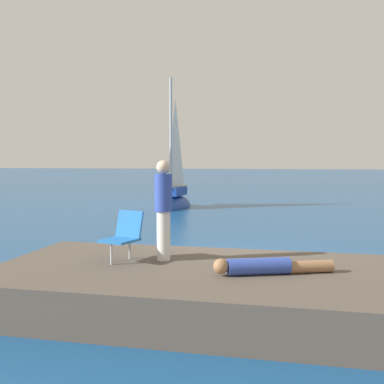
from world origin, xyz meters
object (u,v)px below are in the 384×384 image
person_sunbather (268,266)px  beach_chair (124,234)px  sailboat_near (174,200)px  person_standing (163,207)px

person_sunbather → beach_chair: size_ratio=2.15×
sailboat_near → person_standing: bearing=19.9°
person_sunbather → person_standing: 1.96m
person_sunbather → beach_chair: (-2.29, 0.55, 0.33)m
beach_chair → person_sunbather: bearing=97.5°
person_standing → person_sunbather: bearing=124.5°
sailboat_near → beach_chair: sailboat_near is taller
person_standing → beach_chair: person_standing is taller
person_standing → beach_chair: bearing=-20.4°
sailboat_near → beach_chair: size_ratio=7.93×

